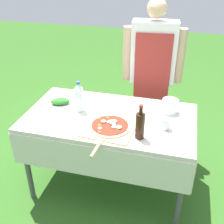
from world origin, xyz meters
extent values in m
plane|color=#2D5B1E|center=(0.00, 0.00, 0.00)|extent=(12.00, 12.00, 0.00)
cube|color=beige|center=(0.00, 0.00, 0.73)|extent=(1.39, 0.78, 0.04)
cube|color=beige|center=(0.00, -0.39, 0.58)|extent=(1.39, 0.01, 0.28)
cube|color=beige|center=(0.00, 0.39, 0.58)|extent=(1.39, 0.01, 0.28)
cube|color=beige|center=(-0.70, 0.00, 0.58)|extent=(0.01, 0.78, 0.28)
cube|color=beige|center=(0.70, 0.00, 0.58)|extent=(0.01, 0.78, 0.28)
cylinder|color=#4C4C51|center=(-0.63, -0.33, 0.36)|extent=(0.05, 0.05, 0.72)
cylinder|color=#4C4C51|center=(0.63, -0.33, 0.36)|extent=(0.05, 0.05, 0.72)
cylinder|color=#4C4C51|center=(-0.63, 0.33, 0.36)|extent=(0.05, 0.05, 0.72)
cylinder|color=#4C4C51|center=(0.63, 0.33, 0.36)|extent=(0.05, 0.05, 0.72)
cylinder|color=#333D56|center=(0.32, 0.73, 0.39)|extent=(0.11, 0.11, 0.79)
cylinder|color=#333D56|center=(0.16, 0.71, 0.39)|extent=(0.11, 0.11, 0.79)
cube|color=silver|center=(0.24, 0.72, 1.08)|extent=(0.44, 0.22, 0.59)
cube|color=#9E2D28|center=(0.25, 0.62, 0.86)|extent=(0.34, 0.04, 0.86)
cylinder|color=tan|center=(0.49, 0.75, 1.06)|extent=(0.09, 0.09, 0.53)
cylinder|color=tan|center=(-0.01, 0.70, 1.06)|extent=(0.09, 0.09, 0.53)
sphere|color=tan|center=(0.24, 0.72, 1.49)|extent=(0.18, 0.18, 0.18)
cube|color=#D1B27F|center=(0.05, -0.17, 0.76)|extent=(0.40, 0.40, 0.01)
cylinder|color=#D1B27F|center=(0.03, -0.46, 0.76)|extent=(0.04, 0.19, 0.02)
cylinder|color=beige|center=(0.05, -0.17, 0.77)|extent=(0.32, 0.32, 0.01)
cylinder|color=#B22819|center=(0.05, -0.17, 0.78)|extent=(0.28, 0.28, 0.00)
ellipsoid|color=white|center=(-0.01, -0.15, 0.79)|extent=(0.05, 0.06, 0.02)
ellipsoid|color=white|center=(0.13, -0.20, 0.79)|extent=(0.05, 0.06, 0.02)
ellipsoid|color=white|center=(0.08, -0.17, 0.79)|extent=(0.04, 0.04, 0.01)
ellipsoid|color=white|center=(0.07, -0.13, 0.79)|extent=(0.06, 0.05, 0.02)
ellipsoid|color=white|center=(0.05, -0.14, 0.79)|extent=(0.06, 0.06, 0.02)
ellipsoid|color=white|center=(0.09, -0.20, 0.79)|extent=(0.05, 0.04, 0.01)
ellipsoid|color=white|center=(0.03, -0.14, 0.79)|extent=(0.03, 0.04, 0.01)
ellipsoid|color=white|center=(-0.01, -0.25, 0.79)|extent=(0.04, 0.04, 0.01)
ellipsoid|color=white|center=(0.06, -0.16, 0.79)|extent=(0.05, 0.05, 0.02)
ellipsoid|color=#286B23|center=(0.00, -0.07, 0.78)|extent=(0.04, 0.03, 0.00)
ellipsoid|color=#286B23|center=(0.00, -0.28, 0.78)|extent=(0.03, 0.03, 0.00)
ellipsoid|color=#286B23|center=(-0.06, -0.11, 0.78)|extent=(0.03, 0.02, 0.00)
ellipsoid|color=#286B23|center=(0.02, -0.14, 0.78)|extent=(0.04, 0.04, 0.00)
ellipsoid|color=#286B23|center=(0.13, -0.22, 0.78)|extent=(0.04, 0.03, 0.00)
ellipsoid|color=#286B23|center=(-0.03, -0.20, 0.78)|extent=(0.04, 0.04, 0.00)
cylinder|color=black|center=(0.29, -0.24, 0.85)|extent=(0.07, 0.07, 0.20)
cylinder|color=black|center=(0.29, -0.24, 0.98)|extent=(0.03, 0.03, 0.06)
cylinder|color=#B22823|center=(0.29, -0.24, 1.01)|extent=(0.03, 0.03, 0.02)
cylinder|color=silver|center=(-0.27, 0.02, 0.86)|extent=(0.07, 0.07, 0.21)
cone|color=silver|center=(-0.27, 0.02, 0.98)|extent=(0.07, 0.07, 0.04)
cylinder|color=#335BB2|center=(-0.27, 0.02, 1.01)|extent=(0.03, 0.03, 0.02)
cube|color=silver|center=(-0.47, 0.08, 0.76)|extent=(0.22, 0.17, 0.01)
ellipsoid|color=#286B23|center=(-0.47, 0.08, 0.78)|extent=(0.19, 0.15, 0.05)
cylinder|color=silver|center=(0.47, 0.19, 0.81)|extent=(0.13, 0.13, 0.12)
cylinder|color=silver|center=(0.46, -0.07, 0.79)|extent=(0.07, 0.07, 0.08)
cylinder|color=#B22819|center=(0.46, -0.07, 0.78)|extent=(0.06, 0.06, 0.05)
cylinder|color=#B7B2A3|center=(0.46, -0.07, 0.83)|extent=(0.07, 0.07, 0.01)
camera|label=1|loc=(0.52, -1.91, 1.94)|focal=45.00mm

